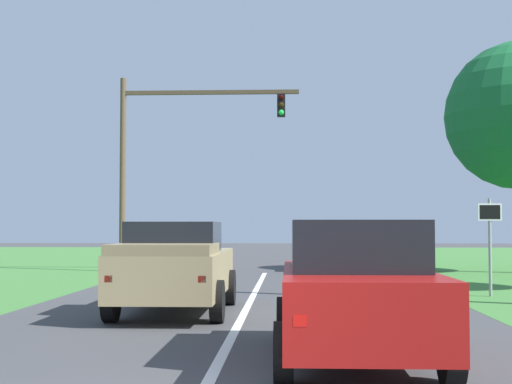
# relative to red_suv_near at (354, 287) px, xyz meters

# --- Properties ---
(ground_plane) EXTENTS (120.00, 120.00, 0.00)m
(ground_plane) POSITION_rel_red_suv_near_xyz_m (-1.81, 8.24, -0.99)
(ground_plane) COLOR #424244
(red_suv_near) EXTENTS (2.13, 4.77, 1.88)m
(red_suv_near) POSITION_rel_red_suv_near_xyz_m (0.00, 0.00, 0.00)
(red_suv_near) COLOR #9E1411
(red_suv_near) RESTS_ON ground_plane
(pickup_truck_lead) EXTENTS (2.27, 5.18, 1.89)m
(pickup_truck_lead) POSITION_rel_red_suv_near_xyz_m (-3.22, 5.28, -0.01)
(pickup_truck_lead) COLOR tan
(pickup_truck_lead) RESTS_ON ground_plane
(traffic_light) EXTENTS (7.17, 0.40, 7.75)m
(traffic_light) POSITION_rel_red_suv_near_xyz_m (-5.69, 19.40, 4.10)
(traffic_light) COLOR brown
(traffic_light) RESTS_ON ground_plane
(keep_moving_sign) EXTENTS (0.60, 0.09, 2.51)m
(keep_moving_sign) POSITION_rel_red_suv_near_xyz_m (4.28, 9.31, 0.62)
(keep_moving_sign) COLOR gray
(keep_moving_sign) RESTS_ON ground_plane
(crossing_suv_far) EXTENTS (4.59, 2.08, 1.80)m
(crossing_suv_far) POSITION_rel_red_suv_near_xyz_m (2.18, 19.91, -0.04)
(crossing_suv_far) COLOR black
(crossing_suv_far) RESTS_ON ground_plane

